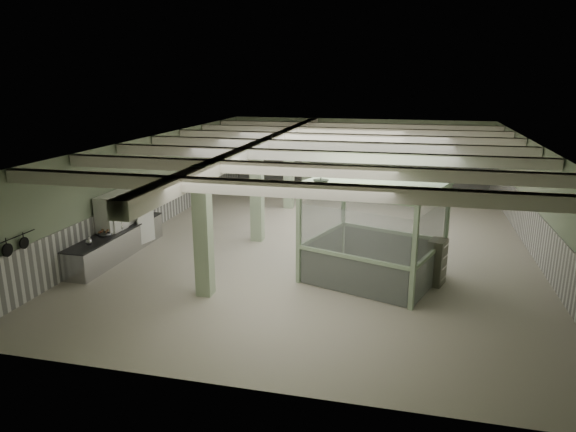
% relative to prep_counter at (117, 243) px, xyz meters
% --- Properties ---
extents(floor, '(20.00, 20.00, 0.00)m').
position_rel_prep_counter_xyz_m(floor, '(6.54, 3.77, -0.46)').
color(floor, beige).
rests_on(floor, ground).
extents(ceiling, '(14.00, 20.00, 0.02)m').
position_rel_prep_counter_xyz_m(ceiling, '(6.54, 3.77, 3.14)').
color(ceiling, silver).
rests_on(ceiling, wall_back).
extents(wall_back, '(14.00, 0.02, 3.60)m').
position_rel_prep_counter_xyz_m(wall_back, '(6.54, 13.77, 1.34)').
color(wall_back, '#9AAB89').
rests_on(wall_back, floor).
extents(wall_front, '(14.00, 0.02, 3.60)m').
position_rel_prep_counter_xyz_m(wall_front, '(6.54, -6.23, 1.34)').
color(wall_front, '#9AAB89').
rests_on(wall_front, floor).
extents(wall_left, '(0.02, 20.00, 3.60)m').
position_rel_prep_counter_xyz_m(wall_left, '(-0.46, 3.77, 1.34)').
color(wall_left, '#9AAB89').
rests_on(wall_left, floor).
extents(wall_right, '(0.02, 20.00, 3.60)m').
position_rel_prep_counter_xyz_m(wall_right, '(13.54, 3.77, 1.34)').
color(wall_right, '#9AAB89').
rests_on(wall_right, floor).
extents(wainscot_left, '(0.05, 19.90, 1.50)m').
position_rel_prep_counter_xyz_m(wainscot_left, '(-0.43, 3.77, 0.29)').
color(wainscot_left, white).
rests_on(wainscot_left, floor).
extents(wainscot_right, '(0.05, 19.90, 1.50)m').
position_rel_prep_counter_xyz_m(wainscot_right, '(13.52, 3.77, 0.29)').
color(wainscot_right, white).
rests_on(wainscot_right, floor).
extents(wainscot_back, '(13.90, 0.05, 1.50)m').
position_rel_prep_counter_xyz_m(wainscot_back, '(6.54, 13.74, 0.29)').
color(wainscot_back, white).
rests_on(wainscot_back, floor).
extents(girder, '(0.45, 19.90, 0.40)m').
position_rel_prep_counter_xyz_m(girder, '(4.04, 3.77, 2.92)').
color(girder, white).
rests_on(girder, ceiling).
extents(beam_a, '(13.90, 0.35, 0.32)m').
position_rel_prep_counter_xyz_m(beam_a, '(6.54, -3.73, 2.96)').
color(beam_a, white).
rests_on(beam_a, ceiling).
extents(beam_b, '(13.90, 0.35, 0.32)m').
position_rel_prep_counter_xyz_m(beam_b, '(6.54, -1.23, 2.96)').
color(beam_b, white).
rests_on(beam_b, ceiling).
extents(beam_c, '(13.90, 0.35, 0.32)m').
position_rel_prep_counter_xyz_m(beam_c, '(6.54, 1.27, 2.96)').
color(beam_c, white).
rests_on(beam_c, ceiling).
extents(beam_d, '(13.90, 0.35, 0.32)m').
position_rel_prep_counter_xyz_m(beam_d, '(6.54, 3.77, 2.96)').
color(beam_d, white).
rests_on(beam_d, ceiling).
extents(beam_e, '(13.90, 0.35, 0.32)m').
position_rel_prep_counter_xyz_m(beam_e, '(6.54, 6.27, 2.96)').
color(beam_e, white).
rests_on(beam_e, ceiling).
extents(beam_f, '(13.90, 0.35, 0.32)m').
position_rel_prep_counter_xyz_m(beam_f, '(6.54, 8.77, 2.96)').
color(beam_f, white).
rests_on(beam_f, ceiling).
extents(beam_g, '(13.90, 0.35, 0.32)m').
position_rel_prep_counter_xyz_m(beam_g, '(6.54, 11.27, 2.96)').
color(beam_g, white).
rests_on(beam_g, ceiling).
extents(column_a, '(0.42, 0.42, 3.60)m').
position_rel_prep_counter_xyz_m(column_a, '(4.04, -2.23, 1.34)').
color(column_a, '#B0C7A0').
rests_on(column_a, floor).
extents(column_b, '(0.42, 0.42, 3.60)m').
position_rel_prep_counter_xyz_m(column_b, '(4.04, 2.77, 1.34)').
color(column_b, '#B0C7A0').
rests_on(column_b, floor).
extents(column_c, '(0.42, 0.42, 3.60)m').
position_rel_prep_counter_xyz_m(column_c, '(4.04, 7.77, 1.34)').
color(column_c, '#B0C7A0').
rests_on(column_c, floor).
extents(column_d, '(0.42, 0.42, 3.60)m').
position_rel_prep_counter_xyz_m(column_d, '(4.04, 11.77, 1.34)').
color(column_d, '#B0C7A0').
rests_on(column_d, floor).
extents(hook_rail, '(0.02, 1.20, 0.02)m').
position_rel_prep_counter_xyz_m(hook_rail, '(-0.39, -3.83, 1.39)').
color(hook_rail, black).
rests_on(hook_rail, wall_left).
extents(pendant_front, '(0.44, 0.44, 0.22)m').
position_rel_prep_counter_xyz_m(pendant_front, '(7.04, -1.23, 2.59)').
color(pendant_front, '#2E3D2E').
rests_on(pendant_front, ceiling).
extents(pendant_mid, '(0.44, 0.44, 0.22)m').
position_rel_prep_counter_xyz_m(pendant_mid, '(7.04, 4.27, 2.59)').
color(pendant_mid, '#2E3D2E').
rests_on(pendant_mid, ceiling).
extents(pendant_back, '(0.44, 0.44, 0.22)m').
position_rel_prep_counter_xyz_m(pendant_back, '(7.04, 9.27, 2.59)').
color(pendant_back, '#2E3D2E').
rests_on(pendant_back, ceiling).
extents(prep_counter, '(0.85, 4.85, 0.91)m').
position_rel_prep_counter_xyz_m(prep_counter, '(0.00, 0.00, 0.00)').
color(prep_counter, '#ACACB0').
rests_on(prep_counter, floor).
extents(pitcher_near, '(0.26, 0.27, 0.27)m').
position_rel_prep_counter_xyz_m(pitcher_near, '(0.07, -1.61, 0.58)').
color(pitcher_near, '#ACACB0').
rests_on(pitcher_near, prep_counter).
extents(pitcher_far, '(0.27, 0.30, 0.31)m').
position_rel_prep_counter_xyz_m(pitcher_far, '(0.14, 0.02, 0.60)').
color(pitcher_far, '#ACACB0').
rests_on(pitcher_far, prep_counter).
extents(veg_colander, '(0.58, 0.58, 0.20)m').
position_rel_prep_counter_xyz_m(veg_colander, '(-0.04, -0.58, 0.54)').
color(veg_colander, '#414247').
rests_on(veg_colander, prep_counter).
extents(orange_bowl, '(0.27, 0.27, 0.08)m').
position_rel_prep_counter_xyz_m(orange_bowl, '(0.12, 1.18, 0.48)').
color(orange_bowl, '#B2B2B7').
rests_on(orange_bowl, prep_counter).
extents(skillet_near, '(0.05, 0.34, 0.34)m').
position_rel_prep_counter_xyz_m(skillet_near, '(-0.34, -4.31, 1.17)').
color(skillet_near, black).
rests_on(skillet_near, hook_rail).
extents(skillet_far, '(0.04, 0.31, 0.31)m').
position_rel_prep_counter_xyz_m(skillet_far, '(-0.34, -3.72, 1.17)').
color(skillet_far, black).
rests_on(skillet_far, hook_rail).
extents(walkin_cooler, '(0.81, 2.18, 2.00)m').
position_rel_prep_counter_xyz_m(walkin_cooler, '(-0.08, 0.51, 0.54)').
color(walkin_cooler, white).
rests_on(walkin_cooler, floor).
extents(guard_booth, '(4.45, 4.10, 2.95)m').
position_rel_prep_counter_xyz_m(guard_booth, '(8.42, -0.03, 1.49)').
color(guard_booth, '#A9C79F').
rests_on(guard_booth, floor).
extents(filing_cabinet, '(0.61, 0.73, 1.34)m').
position_rel_prep_counter_xyz_m(filing_cabinet, '(10.24, -0.02, 0.21)').
color(filing_cabinet, '#666655').
rests_on(filing_cabinet, floor).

